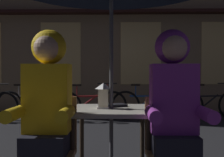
% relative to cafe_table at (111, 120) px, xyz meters
% --- Properties ---
extents(cafe_table, '(0.72, 0.72, 0.74)m').
position_rel_cafe_table_xyz_m(cafe_table, '(0.00, 0.00, 0.00)').
color(cafe_table, '#B2AD9E').
rests_on(cafe_table, ground_plane).
extents(lantern, '(0.11, 0.11, 0.23)m').
position_rel_cafe_table_xyz_m(lantern, '(-0.07, 0.00, 0.22)').
color(lantern, white).
rests_on(lantern, cafe_table).
extents(chair_left, '(0.40, 0.40, 0.87)m').
position_rel_cafe_table_xyz_m(chair_left, '(-0.48, -0.37, -0.15)').
color(chair_left, olive).
rests_on(chair_left, ground_plane).
extents(chair_right, '(0.40, 0.40, 0.87)m').
position_rel_cafe_table_xyz_m(chair_right, '(0.48, -0.37, -0.15)').
color(chair_right, olive).
rests_on(chair_right, ground_plane).
extents(person_left_hooded, '(0.45, 0.56, 1.40)m').
position_rel_cafe_table_xyz_m(person_left_hooded, '(-0.48, -0.43, 0.21)').
color(person_left_hooded, black).
rests_on(person_left_hooded, ground_plane).
extents(person_right_hooded, '(0.45, 0.56, 1.40)m').
position_rel_cafe_table_xyz_m(person_right_hooded, '(0.48, -0.43, 0.21)').
color(person_right_hooded, black).
rests_on(person_right_hooded, ground_plane).
extents(shopfront_building, '(10.00, 0.93, 6.20)m').
position_rel_cafe_table_xyz_m(shopfront_building, '(-0.40, 5.40, 2.45)').
color(shopfront_building, '#937A56').
rests_on(shopfront_building, ground_plane).
extents(bicycle_second, '(1.68, 0.20, 0.84)m').
position_rel_cafe_table_xyz_m(bicycle_second, '(-1.88, 3.63, -0.29)').
color(bicycle_second, black).
rests_on(bicycle_second, ground_plane).
extents(bicycle_third, '(1.67, 0.32, 0.84)m').
position_rel_cafe_table_xyz_m(bicycle_third, '(-0.56, 3.61, -0.29)').
color(bicycle_third, black).
rests_on(bicycle_third, ground_plane).
extents(bicycle_fourth, '(1.66, 0.35, 0.84)m').
position_rel_cafe_table_xyz_m(bicycle_fourth, '(0.74, 3.63, -0.29)').
color(bicycle_fourth, black).
rests_on(bicycle_fourth, ground_plane).
extents(bicycle_fifth, '(1.65, 0.40, 0.84)m').
position_rel_cafe_table_xyz_m(bicycle_fifth, '(2.16, 3.73, -0.29)').
color(bicycle_fifth, black).
rests_on(bicycle_fifth, ground_plane).
extents(book, '(0.24, 0.21, 0.02)m').
position_rel_cafe_table_xyz_m(book, '(0.03, 0.14, 0.11)').
color(book, black).
rests_on(book, cafe_table).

